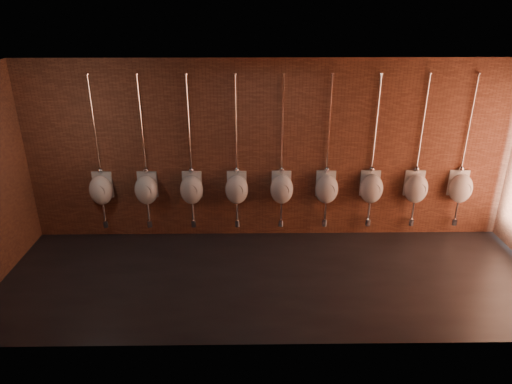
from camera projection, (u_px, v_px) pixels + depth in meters
ground at (272, 278)px, 7.21m from camera, size 8.50×8.50×0.00m
room_shell at (275, 157)px, 6.42m from camera, size 8.54×3.04×3.22m
urinal_0 at (101, 189)px, 8.03m from camera, size 0.43×0.38×2.72m
urinal_1 at (146, 189)px, 8.04m from camera, size 0.43×0.38×2.72m
urinal_2 at (192, 189)px, 8.06m from camera, size 0.43×0.38×2.72m
urinal_3 at (237, 189)px, 8.07m from camera, size 0.43×0.38×2.72m
urinal_4 at (282, 188)px, 8.08m from camera, size 0.43×0.38×2.72m
urinal_5 at (327, 188)px, 8.09m from camera, size 0.43×0.38×2.72m
urinal_6 at (371, 188)px, 8.10m from camera, size 0.43×0.38×2.72m
urinal_7 at (416, 188)px, 8.11m from camera, size 0.43×0.38×2.72m
urinal_8 at (461, 187)px, 8.12m from camera, size 0.43×0.38×2.72m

